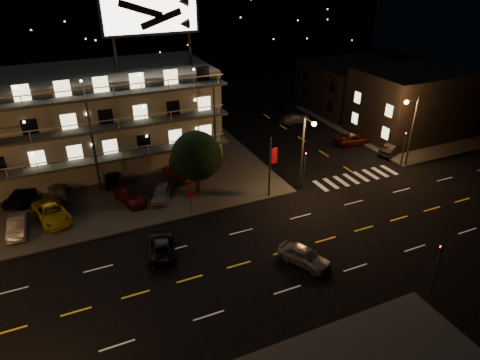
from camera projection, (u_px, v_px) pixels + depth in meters
name	position (u px, v px, depth m)	size (l,w,h in m)	color
ground	(262.00, 258.00, 33.81)	(140.00, 140.00, 0.00)	black
curb_nw	(57.00, 183.00, 44.82)	(44.00, 24.00, 0.15)	#3D3D3A
curb_ne	(386.00, 123.00, 60.86)	(16.00, 24.00, 0.15)	#3D3D3A
motel	(84.00, 119.00, 46.99)	(28.00, 13.80, 18.10)	gray
side_bldg_front	(412.00, 103.00, 55.69)	(14.06, 10.00, 8.50)	black
side_bldg_back	(354.00, 86.00, 65.73)	(14.06, 12.00, 7.00)	black
hill_backdrop	(73.00, 13.00, 81.83)	(120.00, 25.00, 24.00)	black
streetlight_nc	(305.00, 147.00, 41.02)	(0.44, 1.92, 8.00)	#2D2D30
streetlight_ne	(411.00, 125.00, 46.28)	(1.92, 0.44, 8.00)	#2D2D30
signal_nw	(304.00, 166.00, 42.76)	(0.20, 0.27, 4.60)	#2D2D30
signal_sw	(438.00, 265.00, 29.04)	(0.20, 0.27, 4.60)	#2D2D30
signal_ne	(404.00, 145.00, 47.50)	(0.27, 0.20, 4.60)	#2D2D30
banner_north	(271.00, 166.00, 40.86)	(0.83, 0.16, 6.40)	#2D2D30
stop_sign	(190.00, 198.00, 38.85)	(0.91, 0.11, 2.61)	#2D2D30
tree	(196.00, 157.00, 41.34)	(5.07, 4.88, 6.39)	black
lot_car_1	(17.00, 226.00, 36.40)	(1.41, 4.04, 1.33)	gray
lot_car_2	(52.00, 213.00, 38.15)	(2.40, 5.21, 1.45)	gold
lot_car_3	(130.00, 196.00, 40.97)	(1.71, 4.21, 1.22)	#60170D
lot_car_4	(162.00, 192.00, 41.53)	(1.63, 4.06, 1.38)	gray
lot_car_6	(21.00, 195.00, 41.17)	(2.06, 4.47, 1.24)	black
lot_car_7	(58.00, 191.00, 41.85)	(1.70, 4.19, 1.22)	gray
lot_car_8	(112.00, 178.00, 44.26)	(1.56, 3.89, 1.32)	black
lot_car_9	(179.00, 173.00, 45.22)	(1.49, 4.27, 1.41)	#60170D
side_car_0	(392.00, 149.00, 51.24)	(1.49, 4.27, 1.41)	black
side_car_1	(353.00, 139.00, 54.23)	(2.13, 4.63, 1.29)	#60170D
side_car_2	(295.00, 118.00, 61.16)	(1.85, 4.55, 1.32)	gray
side_car_3	(271.00, 108.00, 65.50)	(1.47, 3.66, 1.25)	black
road_car_east	(305.00, 256.00, 32.88)	(1.70, 4.23, 1.44)	gray
road_car_west	(162.00, 245.00, 34.19)	(2.18, 4.74, 1.32)	black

